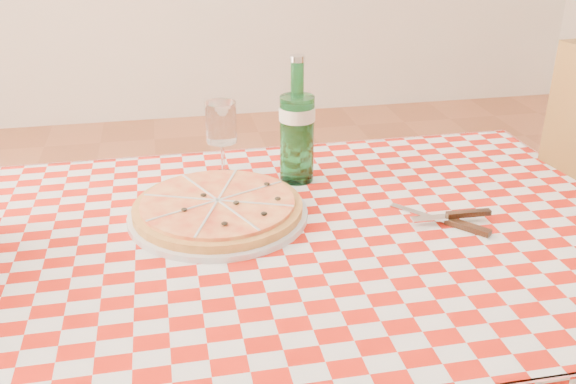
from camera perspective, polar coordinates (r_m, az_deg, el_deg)
The scene contains 6 objects.
dining_table at distance 1.26m, azimuth 1.44°, elevation -7.60°, with size 1.20×0.80×0.75m.
tablecloth at distance 1.21m, azimuth 1.49°, elevation -3.85°, with size 1.30×0.90×0.01m, color #B4170B.
pizza_plate at distance 1.27m, azimuth -6.25°, elevation -1.30°, with size 0.35×0.35×0.05m, color #C88E42, non-canonical shape.
water_bottle at distance 1.38m, azimuth 0.81°, elevation 6.42°, with size 0.08×0.08×0.28m, color #18602A, non-canonical shape.
wine_glass at distance 1.42m, azimuth -5.89°, elevation 4.61°, with size 0.07×0.07×0.17m, color white, non-canonical shape.
cutlery at distance 1.28m, azimuth 13.92°, elevation -2.22°, with size 0.22×0.19×0.02m, color silver, non-canonical shape.
Camera 1 is at (-0.24, -1.03, 1.35)m, focal length 40.00 mm.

